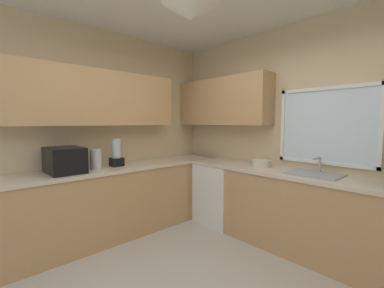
% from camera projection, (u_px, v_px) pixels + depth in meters
% --- Properties ---
extents(room_shell, '(4.04, 3.82, 2.79)m').
position_uv_depth(room_shell, '(200.00, 89.00, 2.48)').
color(room_shell, beige).
rests_on(room_shell, ground_plane).
extents(counter_run_left, '(0.65, 3.43, 0.92)m').
position_uv_depth(counter_run_left, '(104.00, 203.00, 3.22)').
color(counter_run_left, tan).
rests_on(counter_run_left, ground_plane).
extents(counter_run_back, '(3.13, 0.65, 0.92)m').
position_uv_depth(counter_run_back, '(302.00, 212.00, 2.89)').
color(counter_run_back, tan).
rests_on(counter_run_back, ground_plane).
extents(dishwasher, '(0.60, 0.60, 0.87)m').
position_uv_depth(dishwasher, '(221.00, 193.00, 3.75)').
color(dishwasher, white).
rests_on(dishwasher, ground_plane).
extents(microwave, '(0.48, 0.36, 0.29)m').
position_uv_depth(microwave, '(65.00, 160.00, 2.87)').
color(microwave, black).
rests_on(microwave, counter_run_left).
extents(kettle, '(0.14, 0.14, 0.25)m').
position_uv_depth(kettle, '(96.00, 159.00, 3.09)').
color(kettle, '#B7B7BC').
rests_on(kettle, counter_run_left).
extents(sink_assembly, '(0.55, 0.40, 0.19)m').
position_uv_depth(sink_assembly, '(314.00, 173.00, 2.77)').
color(sink_assembly, '#9EA0A5').
rests_on(sink_assembly, counter_run_back).
extents(bowl, '(0.24, 0.24, 0.09)m').
position_uv_depth(bowl, '(261.00, 163.00, 3.25)').
color(bowl, beige).
rests_on(bowl, counter_run_back).
extents(blender_appliance, '(0.15, 0.15, 0.36)m').
position_uv_depth(blender_appliance, '(116.00, 154.00, 3.29)').
color(blender_appliance, black).
rests_on(blender_appliance, counter_run_left).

